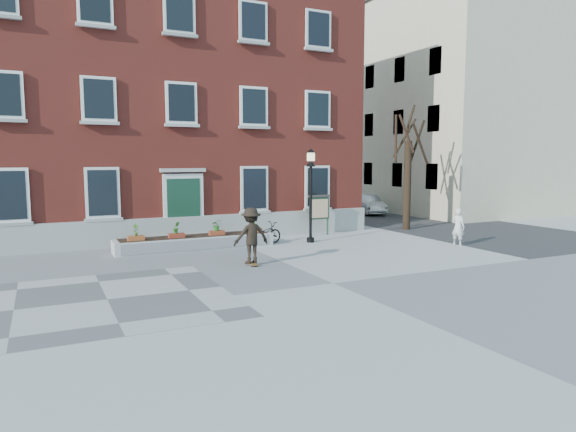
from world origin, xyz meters
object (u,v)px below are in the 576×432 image
bicycle (264,233)px  parked_car (368,204)px  lamp_post (311,182)px  notice_board (319,208)px  bystander (458,227)px  skateboarder (251,235)px

bicycle → parked_car: bearing=-67.7°
lamp_post → notice_board: 2.39m
bicycle → parked_car: parked_car is taller
bystander → skateboarder: skateboarder is taller
lamp_post → notice_board: size_ratio=2.10×
notice_board → bicycle: bearing=-160.0°
notice_board → skateboarder: size_ratio=0.97×
parked_car → notice_board: size_ratio=2.00×
bicycle → bystander: (7.01, -3.70, 0.31)m
skateboarder → notice_board: bearing=42.4°
bystander → lamp_post: 6.28m
parked_car → notice_board: notice_board is taller
bicycle → lamp_post: size_ratio=0.44×
bicycle → parked_car: 13.21m
lamp_post → notice_board: lamp_post is taller
lamp_post → skateboarder: bearing=-140.7°
bystander → skateboarder: size_ratio=0.80×
lamp_post → skateboarder: size_ratio=2.04×
bicycle → skateboarder: (-1.99, -3.62, 0.54)m
lamp_post → skateboarder: (-4.00, -3.27, -1.54)m
bystander → skateboarder: (-9.01, 0.07, 0.23)m
lamp_post → notice_board: bearing=50.4°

